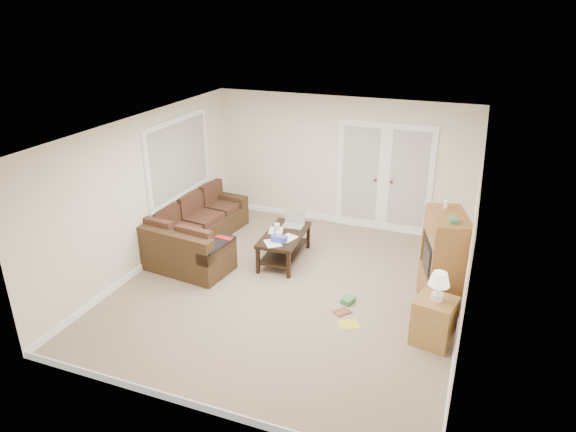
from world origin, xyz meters
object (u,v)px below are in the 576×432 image
at_px(sectional_sofa, 193,235).
at_px(side_cabinet, 434,317).
at_px(tv_armoire, 443,262).
at_px(coffee_table, 285,245).

distance_m(sectional_sofa, side_cabinet, 4.42).
distance_m(sectional_sofa, tv_armoire, 4.27).
bearing_deg(side_cabinet, coffee_table, 163.40).
relative_size(coffee_table, tv_armoire, 0.82).
bearing_deg(coffee_table, side_cabinet, -31.92).
height_order(sectional_sofa, tv_armoire, tv_armoire).
xyz_separation_m(sectional_sofa, side_cabinet, (4.26, -1.19, 0.07)).
height_order(coffee_table, side_cabinet, side_cabinet).
xyz_separation_m(coffee_table, side_cabinet, (2.62, -1.45, 0.09)).
bearing_deg(tv_armoire, coffee_table, 152.19).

